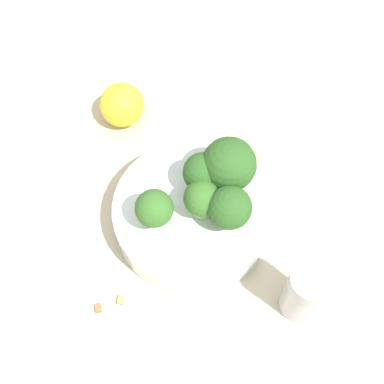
{
  "coord_description": "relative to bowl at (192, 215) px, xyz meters",
  "views": [
    {
      "loc": [
        0.2,
        0.09,
        0.49
      ],
      "look_at": [
        0.0,
        0.0,
        0.07
      ],
      "focal_mm": 50.0,
      "sensor_mm": 36.0,
      "label": 1
    }
  ],
  "objects": [
    {
      "name": "ground_plane",
      "position": [
        0.0,
        0.0,
        -0.02
      ],
      "size": [
        3.0,
        3.0,
        0.0
      ],
      "primitive_type": "plane",
      "color": "beige"
    },
    {
      "name": "bowl",
      "position": [
        0.0,
        0.0,
        0.0
      ],
      "size": [
        0.15,
        0.15,
        0.04
      ],
      "primitive_type": "cylinder",
      "color": "silver",
      "rests_on": "ground_plane"
    },
    {
      "name": "broccoli_floret_0",
      "position": [
        0.0,
        0.01,
        0.04
      ],
      "size": [
        0.03,
        0.03,
        0.04
      ],
      "color": "#8EB770",
      "rests_on": "bowl"
    },
    {
      "name": "broccoli_floret_1",
      "position": [
        0.0,
        0.04,
        0.05
      ],
      "size": [
        0.04,
        0.04,
        0.05
      ],
      "color": "#7A9E5B",
      "rests_on": "bowl"
    },
    {
      "name": "broccoli_floret_2",
      "position": [
        -0.04,
        0.02,
        0.05
      ],
      "size": [
        0.05,
        0.05,
        0.06
      ],
      "color": "#8EB770",
      "rests_on": "bowl"
    },
    {
      "name": "broccoli_floret_3",
      "position": [
        -0.02,
        -0.0,
        0.04
      ],
      "size": [
        0.04,
        0.04,
        0.05
      ],
      "color": "#8EB770",
      "rests_on": "bowl"
    },
    {
      "name": "broccoli_floret_4",
      "position": [
        0.03,
        -0.02,
        0.05
      ],
      "size": [
        0.04,
        0.04,
        0.05
      ],
      "color": "#7A9E5B",
      "rests_on": "bowl"
    },
    {
      "name": "pepper_shaker",
      "position": [
        0.04,
        0.12,
        0.02
      ],
      "size": [
        0.04,
        0.04,
        0.07
      ],
      "color": "#B2B7BC",
      "rests_on": "ground_plane"
    },
    {
      "name": "lemon_wedge",
      "position": [
        -0.09,
        -0.12,
        0.01
      ],
      "size": [
        0.05,
        0.05,
        0.05
      ],
      "primitive_type": "sphere",
      "color": "yellow",
      "rests_on": "ground_plane"
    },
    {
      "name": "almond_crumb_0",
      "position": [
        0.1,
        -0.03,
        -0.01
      ],
      "size": [
        0.01,
        0.01,
        0.01
      ],
      "primitive_type": "cube",
      "rotation": [
        0.0,
        0.0,
        0.29
      ],
      "color": "tan",
      "rests_on": "ground_plane"
    },
    {
      "name": "almond_crumb_1",
      "position": [
        0.12,
        -0.04,
        -0.01
      ],
      "size": [
        0.01,
        0.01,
        0.01
      ],
      "primitive_type": "cube",
      "rotation": [
        0.0,
        0.0,
        3.78
      ],
      "color": "olive",
      "rests_on": "ground_plane"
    }
  ]
}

